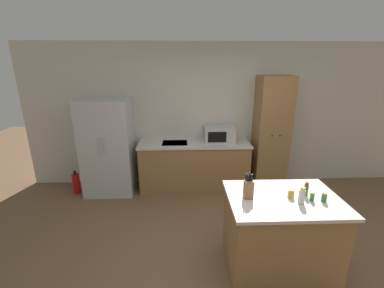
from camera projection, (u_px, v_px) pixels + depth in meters
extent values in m
plane|color=brown|center=(247.00, 267.00, 2.95)|extent=(14.00, 14.00, 0.00)
cube|color=beige|center=(222.00, 116.00, 4.78)|extent=(7.20, 0.06, 2.60)
cube|color=#B7BABC|center=(109.00, 147.00, 4.50)|extent=(0.84, 0.68, 1.67)
cylinder|color=silver|center=(99.00, 146.00, 4.12)|extent=(0.02, 0.02, 0.30)
cylinder|color=silver|center=(104.00, 146.00, 4.12)|extent=(0.02, 0.02, 0.30)
cube|color=olive|center=(194.00, 166.00, 4.72)|extent=(1.94, 0.59, 0.85)
cube|color=beige|center=(194.00, 143.00, 4.58)|extent=(1.98, 0.63, 0.03)
cube|color=#9EA0A3|center=(175.00, 143.00, 4.57)|extent=(0.44, 0.34, 0.01)
cube|color=olive|center=(271.00, 134.00, 4.62)|extent=(0.56, 0.51, 2.04)
sphere|color=black|center=(272.00, 136.00, 4.35)|extent=(0.02, 0.02, 0.02)
sphere|color=black|center=(280.00, 136.00, 4.36)|extent=(0.02, 0.02, 0.02)
cube|color=olive|center=(279.00, 235.00, 2.81)|extent=(1.10, 0.78, 0.88)
cube|color=beige|center=(284.00, 199.00, 2.67)|extent=(1.16, 0.84, 0.03)
cube|color=#B2B5B7|center=(219.00, 134.00, 4.62)|extent=(0.53, 0.40, 0.27)
cube|color=black|center=(217.00, 137.00, 4.43)|extent=(0.32, 0.01, 0.19)
cube|color=olive|center=(248.00, 190.00, 2.63)|extent=(0.09, 0.07, 0.19)
cylinder|color=black|center=(246.00, 177.00, 2.59)|extent=(0.02, 0.02, 0.08)
cylinder|color=black|center=(248.00, 178.00, 2.58)|extent=(0.02, 0.02, 0.07)
cylinder|color=black|center=(249.00, 177.00, 2.58)|extent=(0.02, 0.02, 0.09)
cylinder|color=black|center=(251.00, 178.00, 2.58)|extent=(0.02, 0.02, 0.07)
cylinder|color=black|center=(252.00, 177.00, 2.60)|extent=(0.02, 0.02, 0.07)
cylinder|color=gold|center=(291.00, 194.00, 2.65)|extent=(0.06, 0.06, 0.07)
cylinder|color=#E5DB4C|center=(292.00, 190.00, 2.64)|extent=(0.05, 0.05, 0.02)
cylinder|color=#337033|center=(306.00, 190.00, 2.68)|extent=(0.04, 0.04, 0.12)
cylinder|color=red|center=(307.00, 184.00, 2.66)|extent=(0.03, 0.03, 0.03)
cylinder|color=#337033|center=(312.00, 197.00, 2.59)|extent=(0.04, 0.04, 0.08)
cylinder|color=#E5DB4C|center=(313.00, 193.00, 2.58)|extent=(0.03, 0.03, 0.02)
cylinder|color=#337033|center=(324.00, 198.00, 2.58)|extent=(0.05, 0.05, 0.08)
cylinder|color=#E5DB4C|center=(325.00, 194.00, 2.56)|extent=(0.04, 0.04, 0.02)
cylinder|color=beige|center=(302.00, 197.00, 2.53)|extent=(0.06, 0.06, 0.14)
cylinder|color=#E5DB4C|center=(303.00, 189.00, 2.51)|extent=(0.05, 0.05, 0.03)
cylinder|color=red|center=(76.00, 184.00, 4.58)|extent=(0.12, 0.12, 0.36)
cylinder|color=black|center=(75.00, 173.00, 4.51)|extent=(0.06, 0.06, 0.06)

